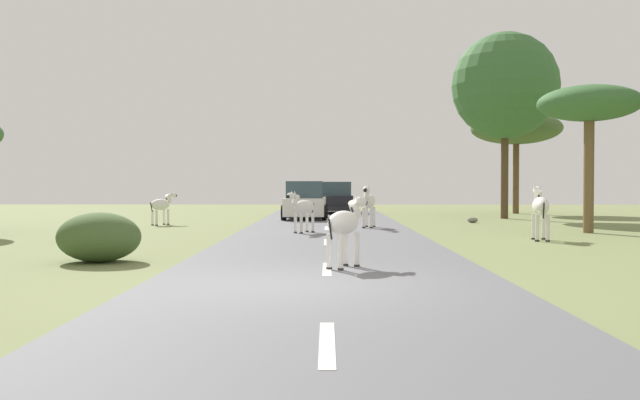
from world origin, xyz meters
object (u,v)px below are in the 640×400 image
Objects in this scene: zebra_1 at (540,207)px; zebra_2 at (303,208)px; tree_0 at (505,86)px; tree_2 at (516,129)px; car_0 at (336,199)px; bush_1 at (75,233)px; rock_1 at (472,220)px; zebra_0 at (369,202)px; tree_3 at (589,106)px; zebra_4 at (345,224)px; bush_0 at (99,237)px; car_1 at (305,202)px; zebra_3 at (162,205)px.

zebra_1 is 7.44m from zebra_2.
tree_0 is 6.37m from tree_2.
bush_1 is (-7.69, -18.99, -0.59)m from car_0.
rock_1 is at bearing 36.72° from bush_1.
car_0 is (-5.75, 18.24, -0.14)m from zebra_1.
tree_2 is (2.14, 5.79, -1.58)m from tree_0.
tree_3 reaches higher than zebra_0.
zebra_2 is 1.59× the size of bush_1.
tree_2 reaches higher than zebra_4.
bush_0 is 3.78× the size of rock_1.
car_1 is at bearing 63.19° from bush_1.
zebra_2 is at bearing 25.76° from bush_1.
zebra_3 reaches higher than bush_1.
car_0 is at bearing 89.93° from zebra_3.
car_0 is 6.93m from car_1.
bush_0 is at bearing -64.68° from bush_1.
zebra_4 is 27.87m from tree_2.
car_1 is (-1.51, -6.76, 0.00)m from car_0.
zebra_1 is (4.73, -5.02, -0.02)m from zebra_0.
car_0 is at bearing 77.42° from bush_0.
zebra_2 is 9.45m from zebra_4.
car_0 reaches higher than zebra_2.
zebra_2 is 10.30m from tree_3.
zebra_1 is at bearing 3.73° from zebra_3.
tree_3 is (-1.80, -15.41, -0.46)m from tree_2.
zebra_2 is 1.02× the size of zebra_3.
bush_0 is at bearing -163.97° from zebra_4.
tree_2 is at bearing 83.34° from tree_3.
tree_3 is at bearing -96.66° from tree_2.
tree_2 is at bearing 66.23° from zebra_3.
car_1 is at bearing -57.54° from zebra_0.
tree_0 reaches higher than zebra_4.
zebra_2 is at bearing -87.72° from car_1.
car_0 is at bearing -178.27° from tree_2.
zebra_2 is (-2.33, -2.69, -0.13)m from zebra_0.
zebra_0 is 13.26m from car_0.
rock_1 is (7.25, -2.21, -0.73)m from car_1.
tree_3 reaches higher than bush_0.
car_1 reaches higher than zebra_1.
tree_0 is (15.22, 5.33, 5.54)m from zebra_3.
bush_1 is at bearing -166.40° from tree_3.
car_1 is 13.72m from bush_1.
car_0 is at bearing -59.11° from zebra_2.
tree_0 is at bearing 8.72° from car_1.
zebra_0 is at bearing 165.59° from tree_3.
car_0 is (0.16, 25.29, -0.05)m from zebra_4.
car_1 is at bearing 77.42° from bush_0.
zebra_2 is at bearing -7.35° from zebra_3.
tree_2 reaches higher than zebra_2.
car_0 and car_1 have the same top height.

